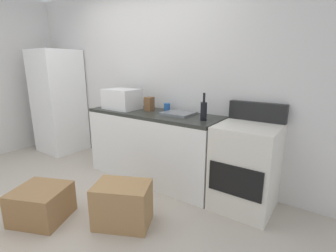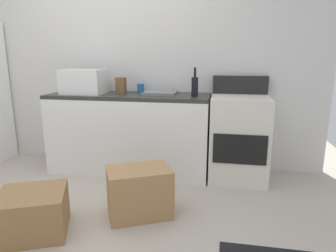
{
  "view_description": "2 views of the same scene",
  "coord_description": "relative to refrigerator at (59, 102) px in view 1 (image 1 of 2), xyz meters",
  "views": [
    {
      "loc": [
        2.22,
        -1.2,
        1.49
      ],
      "look_at": [
        0.83,
        0.78,
        0.88
      ],
      "focal_mm": 26.14,
      "sensor_mm": 36.0,
      "label": 1
    },
    {
      "loc": [
        1.34,
        -1.96,
        1.3
      ],
      "look_at": [
        0.81,
        0.89,
        0.63
      ],
      "focal_mm": 31.66,
      "sensor_mm": 36.0,
      "label": 2
    }
  ],
  "objects": [
    {
      "name": "ground_plane",
      "position": [
        1.75,
        -1.15,
        -0.86
      ],
      "size": [
        6.0,
        6.0,
        0.0
      ],
      "primitive_type": "plane",
      "color": "#B2A899"
    },
    {
      "name": "wall_back",
      "position": [
        1.75,
        0.4,
        0.44
      ],
      "size": [
        5.0,
        0.1,
        2.6
      ],
      "primitive_type": "cube",
      "color": "silver",
      "rests_on": "ground_plane"
    },
    {
      "name": "kitchen_counter",
      "position": [
        2.05,
        0.05,
        -0.41
      ],
      "size": [
        1.8,
        0.6,
        0.9
      ],
      "color": "white",
      "rests_on": "ground_plane"
    },
    {
      "name": "refrigerator",
      "position": [
        0.0,
        0.0,
        0.0
      ],
      "size": [
        0.68,
        0.66,
        1.73
      ],
      "primitive_type": "cube",
      "color": "white",
      "rests_on": "ground_plane"
    },
    {
      "name": "stove_oven",
      "position": [
        3.27,
        0.06,
        -0.4
      ],
      "size": [
        0.6,
        0.61,
        1.1
      ],
      "color": "silver",
      "rests_on": "ground_plane"
    },
    {
      "name": "microwave",
      "position": [
        1.55,
        -0.0,
        0.17
      ],
      "size": [
        0.46,
        0.34,
        0.27
      ],
      "primitive_type": "cube",
      "color": "white",
      "rests_on": "kitchen_counter"
    },
    {
      "name": "sink_basin",
      "position": [
        2.4,
        0.11,
        0.05
      ],
      "size": [
        0.36,
        0.32,
        0.03
      ],
      "primitive_type": "cube",
      "color": "slate",
      "rests_on": "kitchen_counter"
    },
    {
      "name": "wine_bottle",
      "position": [
        2.79,
        -0.01,
        0.14
      ],
      "size": [
        0.07,
        0.07,
        0.3
      ],
      "color": "black",
      "rests_on": "kitchen_counter"
    },
    {
      "name": "coffee_mug",
      "position": [
        2.14,
        0.23,
        0.09
      ],
      "size": [
        0.08,
        0.08,
        0.1
      ],
      "primitive_type": "cylinder",
      "color": "#2659A5",
      "rests_on": "kitchen_counter"
    },
    {
      "name": "knife_block",
      "position": [
        1.94,
        0.1,
        0.13
      ],
      "size": [
        0.1,
        0.1,
        0.18
      ],
      "primitive_type": "cube",
      "color": "brown",
      "rests_on": "kitchen_counter"
    },
    {
      "name": "cardboard_box_large",
      "position": [
        1.72,
        -1.31,
        -0.7
      ],
      "size": [
        0.62,
        0.6,
        0.33
      ],
      "primitive_type": "cube",
      "rotation": [
        0.0,
        0.0,
        0.41
      ],
      "color": "olive",
      "rests_on": "ground_plane"
    },
    {
      "name": "cardboard_box_medium",
      "position": [
        2.43,
        -0.91,
        -0.66
      ],
      "size": [
        0.62,
        0.54,
        0.41
      ],
      "primitive_type": "cube",
      "rotation": [
        0.0,
        0.0,
        0.46
      ],
      "color": "#A37A4C",
      "rests_on": "ground_plane"
    }
  ]
}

